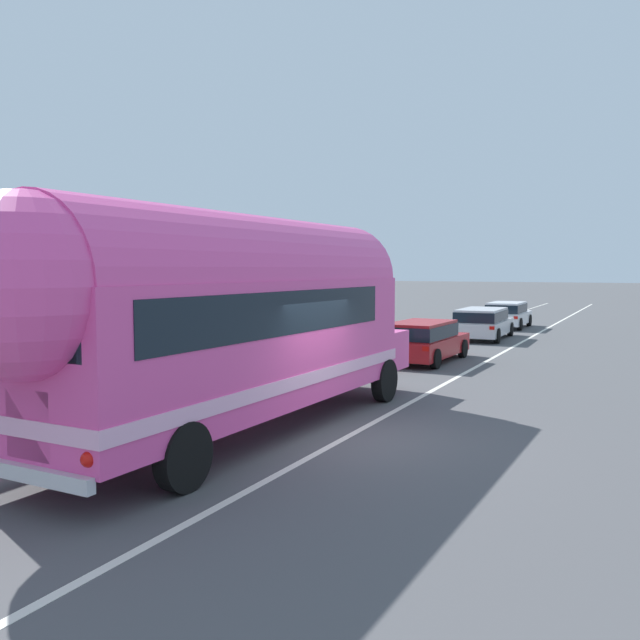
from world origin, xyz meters
name	(u,v)px	position (x,y,z in m)	size (l,w,h in m)	color
ground_plane	(346,437)	(0.00, 0.00, 0.00)	(300.00, 300.00, 0.00)	#4C4C4F
lane_markings	(442,356)	(-1.71, 12.00, 0.00)	(3.84, 80.00, 0.01)	silver
painted_bus	(227,314)	(-1.88, -1.08, 2.30)	(2.80, 11.78, 4.12)	#EA4C9E
car_lead	(423,339)	(-1.86, 10.25, 0.78)	(1.98, 4.52, 1.37)	#A5191E
car_second	(483,321)	(-1.79, 18.42, 0.79)	(2.12, 4.84, 1.37)	silver
car_third	(507,313)	(-1.92, 24.60, 0.78)	(1.92, 4.34, 1.37)	white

